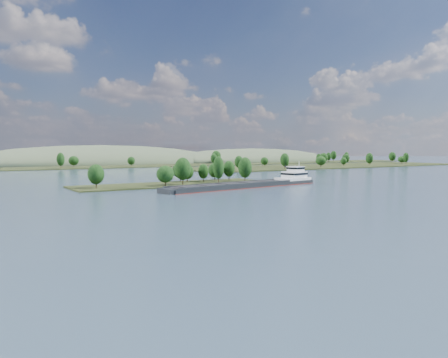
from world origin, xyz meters
TOP-DOWN VIEW (x-y plane):
  - ground at (0.00, 120.00)m, footprint 1800.00×1800.00m
  - tree_island at (5.92, 179.35)m, footprint 100.00×31.52m
  - right_bank at (232.11, 299.74)m, footprint 320.00×90.00m
  - back_shoreline at (9.65, 399.90)m, footprint 900.00×60.00m
  - hill_east at (260.00, 470.00)m, footprint 260.00×140.00m
  - hill_west at (60.00, 500.00)m, footprint 320.00×160.00m
  - cargo_barge at (28.54, 150.31)m, footprint 90.64×24.42m

SIDE VIEW (x-z plane):
  - ground at x=0.00m, z-range 0.00..0.00m
  - hill_east at x=260.00m, z-range -18.00..18.00m
  - hill_west at x=60.00m, z-range -22.00..22.00m
  - back_shoreline at x=9.65m, z-range -7.26..8.79m
  - right_bank at x=232.11m, z-range -6.45..8.44m
  - cargo_barge at x=28.54m, z-range -4.55..7.62m
  - tree_island at x=5.92m, z-range -3.37..11.55m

